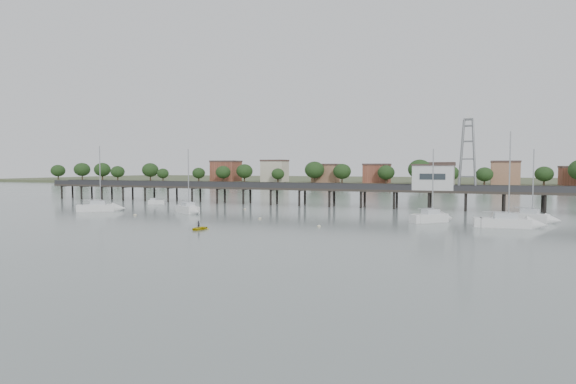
% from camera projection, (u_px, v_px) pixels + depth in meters
% --- Properties ---
extents(ground_plane, '(500.00, 500.00, 0.00)m').
position_uv_depth(ground_plane, '(146.00, 248.00, 51.75)').
color(ground_plane, slate).
rests_on(ground_plane, ground).
extents(pier, '(150.00, 5.00, 5.50)m').
position_uv_depth(pier, '(317.00, 189.00, 107.39)').
color(pier, '#2D2823').
rests_on(pier, ground).
extents(pier_building, '(8.40, 5.40, 5.30)m').
position_uv_depth(pier_building, '(433.00, 177.00, 98.19)').
color(pier_building, silver).
rests_on(pier_building, ground).
extents(lattice_tower, '(3.20, 3.20, 15.50)m').
position_uv_depth(lattice_tower, '(468.00, 155.00, 95.61)').
color(lattice_tower, slate).
rests_on(lattice_tower, ground).
extents(sailboat_e, '(7.57, 4.48, 12.12)m').
position_uv_depth(sailboat_e, '(537.00, 218.00, 75.86)').
color(sailboat_e, white).
rests_on(sailboat_e, ground).
extents(sailboat_b, '(7.65, 6.04, 12.73)m').
position_uv_depth(sailboat_b, '(190.00, 210.00, 90.65)').
color(sailboat_b, white).
rests_on(sailboat_b, ground).
extents(sailboat_d, '(9.13, 3.52, 14.65)m').
position_uv_depth(sailboat_d, '(516.00, 223.00, 69.17)').
color(sailboat_d, white).
rests_on(sailboat_d, ground).
extents(sailboat_a, '(8.14, 6.59, 13.57)m').
position_uv_depth(sailboat_a, '(105.00, 208.00, 95.33)').
color(sailboat_a, white).
rests_on(sailboat_a, ground).
extents(sailboat_c, '(6.67, 6.68, 12.17)m').
position_uv_depth(sailboat_c, '(436.00, 218.00, 76.50)').
color(sailboat_c, white).
rests_on(sailboat_c, ground).
extents(white_tender, '(4.16, 2.86, 1.49)m').
position_uv_depth(white_tender, '(157.00, 202.00, 113.47)').
color(white_tender, white).
rests_on(white_tender, ground).
extents(yellow_dinghy, '(2.20, 0.85, 3.01)m').
position_uv_depth(yellow_dinghy, '(199.00, 230.00, 66.80)').
color(yellow_dinghy, yellow).
rests_on(yellow_dinghy, ground).
extents(dinghy_occupant, '(0.38, 1.02, 0.24)m').
position_uv_depth(dinghy_occupant, '(199.00, 230.00, 66.80)').
color(dinghy_occupant, black).
rests_on(dinghy_occupant, ground).
extents(mooring_buoys, '(89.50, 23.31, 0.39)m').
position_uv_depth(mooring_buoys, '(278.00, 217.00, 82.62)').
color(mooring_buoys, beige).
rests_on(mooring_buoys, ground).
extents(far_shore, '(500.00, 170.00, 10.40)m').
position_uv_depth(far_shore, '(414.00, 180.00, 274.55)').
color(far_shore, '#475133').
rests_on(far_shore, ground).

